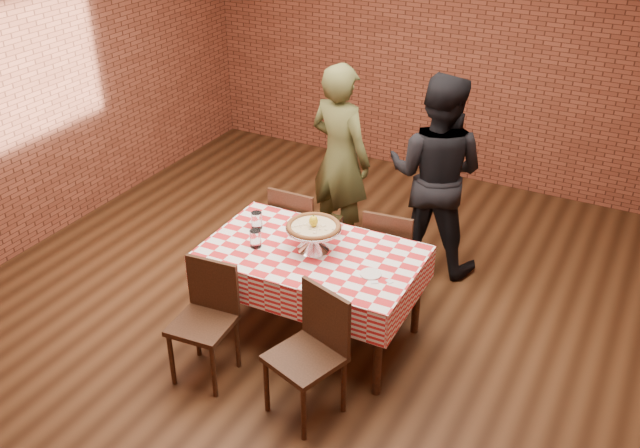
# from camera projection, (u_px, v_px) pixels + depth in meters

# --- Properties ---
(ground) EXTENTS (6.00, 6.00, 0.00)m
(ground) POSITION_uv_depth(u_px,v_px,m) (305.00, 307.00, 5.82)
(ground) COLOR black
(ground) RESTS_ON ground
(back_wall) EXTENTS (5.50, 0.00, 5.50)m
(back_wall) POSITION_uv_depth(u_px,v_px,m) (442.00, 45.00, 7.42)
(back_wall) COLOR brown
(back_wall) RESTS_ON ground
(table) EXTENTS (1.58, 0.97, 0.75)m
(table) POSITION_uv_depth(u_px,v_px,m) (312.00, 294.00, 5.33)
(table) COLOR #412515
(table) RESTS_ON ground
(tablecloth) EXTENTS (1.62, 1.01, 0.27)m
(tablecloth) POSITION_uv_depth(u_px,v_px,m) (312.00, 267.00, 5.21)
(tablecloth) COLOR red
(tablecloth) RESTS_ON table
(pizza_stand) EXTENTS (0.51, 0.51, 0.18)m
(pizza_stand) POSITION_uv_depth(u_px,v_px,m) (314.00, 239.00, 5.12)
(pizza_stand) COLOR silver
(pizza_stand) RESTS_ON tablecloth
(pizza) EXTENTS (0.49, 0.49, 0.03)m
(pizza) POSITION_uv_depth(u_px,v_px,m) (314.00, 227.00, 5.07)
(pizza) COLOR beige
(pizza) RESTS_ON pizza_stand
(lemon) EXTENTS (0.08, 0.08, 0.08)m
(lemon) POSITION_uv_depth(u_px,v_px,m) (313.00, 221.00, 5.05)
(lemon) COLOR yellow
(lemon) RESTS_ON pizza
(water_glass_left) EXTENTS (0.09, 0.09, 0.13)m
(water_glass_left) POSITION_uv_depth(u_px,v_px,m) (256.00, 239.00, 5.17)
(water_glass_left) COLOR white
(water_glass_left) RESTS_ON tablecloth
(water_glass_right) EXTENTS (0.09, 0.09, 0.13)m
(water_glass_right) POSITION_uv_depth(u_px,v_px,m) (257.00, 220.00, 5.41)
(water_glass_right) COLOR white
(water_glass_right) RESTS_ON tablecloth
(side_plate) EXTENTS (0.15, 0.15, 0.01)m
(side_plate) POSITION_uv_depth(u_px,v_px,m) (371.00, 274.00, 4.87)
(side_plate) COLOR white
(side_plate) RESTS_ON tablecloth
(sweetener_packet_a) EXTENTS (0.06, 0.06, 0.00)m
(sweetener_packet_a) POSITION_uv_depth(u_px,v_px,m) (374.00, 282.00, 4.79)
(sweetener_packet_a) COLOR white
(sweetener_packet_a) RESTS_ON tablecloth
(sweetener_packet_b) EXTENTS (0.06, 0.06, 0.00)m
(sweetener_packet_b) POSITION_uv_depth(u_px,v_px,m) (389.00, 281.00, 4.80)
(sweetener_packet_b) COLOR white
(sweetener_packet_b) RESTS_ON tablecloth
(condiment_caddy) EXTENTS (0.10, 0.08, 0.14)m
(condiment_caddy) POSITION_uv_depth(u_px,v_px,m) (335.00, 225.00, 5.34)
(condiment_caddy) COLOR silver
(condiment_caddy) RESTS_ON tablecloth
(chair_near_left) EXTENTS (0.43, 0.43, 0.88)m
(chair_near_left) POSITION_uv_depth(u_px,v_px,m) (202.00, 326.00, 4.89)
(chair_near_left) COLOR #412515
(chair_near_left) RESTS_ON ground
(chair_near_right) EXTENTS (0.53, 0.53, 0.90)m
(chair_near_right) POSITION_uv_depth(u_px,v_px,m) (305.00, 359.00, 4.57)
(chair_near_right) COLOR #412515
(chair_near_right) RESTS_ON ground
(chair_far_left) EXTENTS (0.42, 0.42, 0.89)m
(chair_far_left) POSITION_uv_depth(u_px,v_px,m) (302.00, 230.00, 6.03)
(chair_far_left) COLOR #412515
(chair_far_left) RESTS_ON ground
(chair_far_right) EXTENTS (0.44, 0.44, 0.88)m
(chair_far_right) POSITION_uv_depth(u_px,v_px,m) (392.00, 253.00, 5.73)
(chair_far_right) COLOR #412515
(chair_far_right) RESTS_ON ground
(diner_olive) EXTENTS (0.72, 0.56, 1.74)m
(diner_olive) POSITION_uv_depth(u_px,v_px,m) (340.00, 158.00, 6.31)
(diner_olive) COLOR #4A4C27
(diner_olive) RESTS_ON ground
(diner_black) EXTENTS (0.89, 0.70, 1.77)m
(diner_black) POSITION_uv_depth(u_px,v_px,m) (436.00, 174.00, 5.98)
(diner_black) COLOR black
(diner_black) RESTS_ON ground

